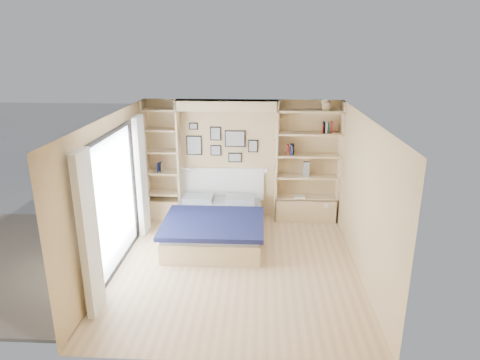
{
  "coord_description": "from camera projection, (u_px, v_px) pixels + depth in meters",
  "views": [
    {
      "loc": [
        0.38,
        -6.35,
        3.58
      ],
      "look_at": [
        0.02,
        0.9,
        1.24
      ],
      "focal_mm": 32.0,
      "sensor_mm": 36.0,
      "label": 1
    }
  ],
  "objects": [
    {
      "name": "reading_lamps",
      "position": [
        227.0,
        170.0,
        8.73
      ],
      "size": [
        1.92,
        0.12,
        0.15
      ],
      "color": "silver",
      "rests_on": "ground"
    },
    {
      "name": "deck_chair",
      "position": [
        81.0,
        223.0,
        7.87
      ],
      "size": [
        0.82,
        1.0,
        0.87
      ],
      "rotation": [
        0.0,
        0.0,
        -0.41
      ],
      "color": "tan",
      "rests_on": "ground"
    },
    {
      "name": "bed",
      "position": [
        216.0,
        225.0,
        8.09
      ],
      "size": [
        1.81,
        2.32,
        1.07
      ],
      "color": "tan",
      "rests_on": "ground"
    },
    {
      "name": "photo_gallery",
      "position": [
        220.0,
        143.0,
        8.8
      ],
      "size": [
        1.48,
        0.02,
        0.82
      ],
      "color": "black",
      "rests_on": "ground"
    },
    {
      "name": "deck",
      "position": [
        27.0,
        261.0,
        7.33
      ],
      "size": [
        3.2,
        4.0,
        0.05
      ],
      "primitive_type": "cube",
      "color": "#6B5E4F",
      "rests_on": "ground"
    },
    {
      "name": "ground",
      "position": [
        236.0,
        267.0,
        7.16
      ],
      "size": [
        4.5,
        4.5,
        0.0
      ],
      "primitive_type": "plane",
      "color": "tan",
      "rests_on": "ground"
    },
    {
      "name": "shelf_decor",
      "position": [
        296.0,
        141.0,
        8.55
      ],
      "size": [
        3.53,
        0.23,
        2.03
      ],
      "color": "#A51E1E",
      "rests_on": "ground"
    },
    {
      "name": "room_shell",
      "position": [
        221.0,
        178.0,
        8.29
      ],
      "size": [
        4.5,
        4.5,
        4.5
      ],
      "color": "tan",
      "rests_on": "ground"
    }
  ]
}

